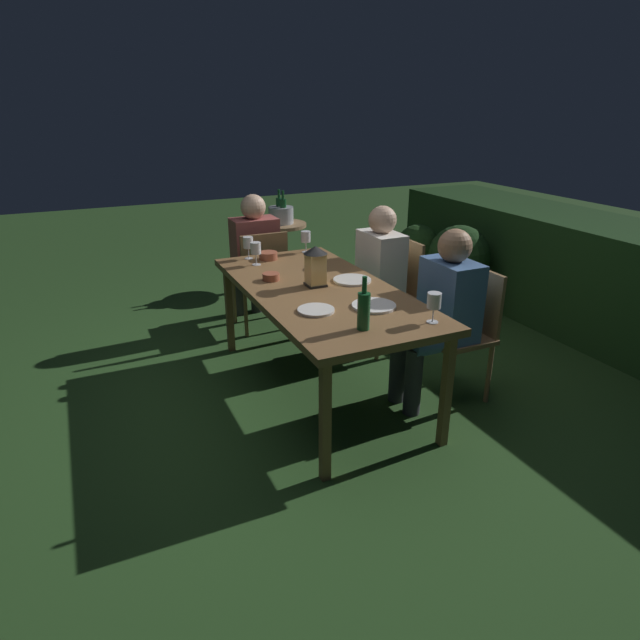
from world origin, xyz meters
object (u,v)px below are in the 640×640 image
(green_bottle_on_table, at_px, (364,310))
(bowl_bread, at_px, (268,255))
(person_in_rust, at_px, (253,253))
(plate_a, at_px, (374,306))
(chair_side_right_b, at_px, (463,327))
(person_in_cream, at_px, (373,274))
(potted_plant_by_hedge, at_px, (417,251))
(dining_table, at_px, (320,296))
(wine_glass_d, at_px, (434,302))
(person_in_blue, at_px, (441,310))
(wine_glass_a, at_px, (256,249))
(lantern_centerpiece, at_px, (315,264))
(side_table, at_px, (282,245))
(chair_side_right_a, at_px, (394,289))
(plate_b, at_px, (316,310))
(wine_glass_c, at_px, (248,244))
(bowl_olives, at_px, (271,276))
(wine_glass_b, at_px, (306,238))
(plate_c, at_px, (352,280))
(ice_bucket, at_px, (281,214))
(potted_plant_corner, at_px, (458,262))
(chair_head_near, at_px, (261,276))

(green_bottle_on_table, bearing_deg, bowl_bread, 179.82)
(person_in_rust, xyz_separation_m, plate_a, (1.84, 0.14, 0.11))
(person_in_rust, xyz_separation_m, chair_side_right_b, (1.83, 0.84, -0.15))
(person_in_cream, relative_size, potted_plant_by_hedge, 1.63)
(dining_table, height_order, wine_glass_d, wine_glass_d)
(person_in_cream, relative_size, wine_glass_d, 6.80)
(chair_side_right_b, xyz_separation_m, potted_plant_by_hedge, (-1.94, 0.96, -0.06))
(person_in_blue, relative_size, bowl_bread, 8.26)
(wine_glass_a, relative_size, bowl_bread, 1.21)
(lantern_centerpiece, xyz_separation_m, side_table, (-2.23, 0.61, -0.44))
(person_in_rust, distance_m, chair_side_right_a, 1.29)
(wine_glass_d, bearing_deg, plate_b, -129.35)
(green_bottle_on_table, bearing_deg, wine_glass_c, -175.47)
(person_in_blue, distance_m, plate_a, 0.51)
(plate_b, relative_size, bowl_bread, 1.53)
(chair_side_right_b, bearing_deg, person_in_blue, -90.00)
(person_in_rust, bearing_deg, lantern_centerpiece, -0.34)
(person_in_cream, xyz_separation_m, bowl_bread, (-0.36, -0.72, 0.14))
(plate_b, bearing_deg, wine_glass_d, 50.65)
(person_in_rust, xyz_separation_m, wine_glass_a, (0.72, -0.20, 0.22))
(plate_a, xyz_separation_m, bowl_olives, (-0.74, -0.37, 0.02))
(lantern_centerpiece, height_order, bowl_olives, lantern_centerpiece)
(wine_glass_d, height_order, bowl_bread, wine_glass_d)
(dining_table, bearing_deg, chair_side_right_a, 117.09)
(wine_glass_a, height_order, wine_glass_b, same)
(chair_side_right_a, bearing_deg, green_bottle_on_table, -38.67)
(chair_side_right_a, xyz_separation_m, wine_glass_d, (1.22, -0.53, 0.38))
(person_in_rust, distance_m, chair_side_right_b, 2.01)
(person_in_cream, bearing_deg, plate_b, -46.32)
(person_in_rust, height_order, plate_c, person_in_rust)
(chair_side_right_a, height_order, plate_a, chair_side_right_a)
(bowl_olives, bearing_deg, bowl_bread, 162.46)
(dining_table, height_order, bowl_bread, bowl_bread)
(chair_side_right_a, bearing_deg, lantern_centerpiece, -66.04)
(ice_bucket, bearing_deg, chair_side_right_b, 5.03)
(person_in_blue, height_order, person_in_cream, same)
(plate_a, xyz_separation_m, ice_bucket, (-2.73, 0.46, 0.02))
(person_in_rust, height_order, green_bottle_on_table, person_in_rust)
(ice_bucket, distance_m, potted_plant_corner, 1.88)
(person_in_cream, height_order, wine_glass_b, person_in_cream)
(lantern_centerpiece, distance_m, wine_glass_b, 0.85)
(chair_head_near, distance_m, wine_glass_d, 2.05)
(potted_plant_by_hedge, bearing_deg, chair_side_right_b, -26.24)
(person_in_cream, height_order, plate_b, person_in_cream)
(person_in_blue, bearing_deg, plate_b, -93.86)
(plate_c, distance_m, potted_plant_by_hedge, 2.15)
(dining_table, relative_size, bowl_bread, 13.69)
(wine_glass_c, xyz_separation_m, plate_b, (1.24, 0.01, -0.11))
(chair_side_right_b, distance_m, bowl_olives, 1.32)
(bowl_bread, xyz_separation_m, potted_plant_corner, (-0.07, 1.87, -0.29))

